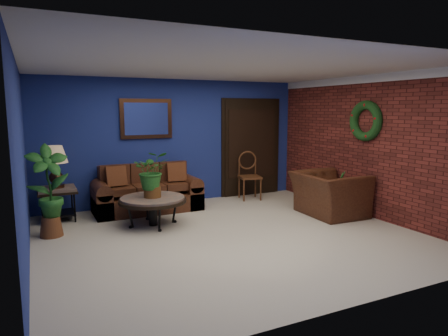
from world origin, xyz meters
name	(u,v)px	position (x,y,z in m)	size (l,w,h in m)	color
floor	(230,236)	(0.00, 0.00, 0.00)	(5.50, 5.50, 0.00)	beige
wall_back	(175,142)	(0.00, 2.50, 1.25)	(5.50, 0.04, 2.50)	navy
wall_left	(22,165)	(-2.75, 0.00, 1.25)	(0.04, 5.00, 2.50)	navy
wall_right_brick	(369,147)	(2.75, 0.00, 1.25)	(0.04, 5.00, 2.50)	maroon
ceiling	(230,67)	(0.00, 0.00, 2.50)	(5.50, 5.00, 0.02)	silver
crown_molding	(371,78)	(2.72, 0.00, 2.43)	(0.03, 5.00, 0.14)	white
wall_mirror	(146,119)	(-0.60, 2.46, 1.72)	(1.02, 0.06, 0.77)	#402414
closet_door	(251,148)	(1.75, 2.47, 1.05)	(1.44, 0.06, 2.18)	black
wreath	(366,121)	(2.69, 0.05, 1.70)	(0.72, 0.72, 0.16)	black
sofa	(147,195)	(-0.74, 2.07, 0.29)	(1.96, 0.85, 0.88)	#4E2916
coffee_table	(153,201)	(-0.90, 1.04, 0.42)	(1.11, 1.11, 0.48)	#494440
end_table	(57,195)	(-2.30, 2.05, 0.44)	(0.63, 0.63, 0.58)	#494440
table_lamp	(55,162)	(-2.30, 2.05, 1.02)	(0.42, 0.42, 0.69)	#402414
side_chair	(249,172)	(1.51, 2.12, 0.57)	(0.51, 0.51, 1.02)	#542A18
armchair	(329,194)	(2.15, 0.31, 0.39)	(1.19, 1.04, 0.77)	#4E2916
coffee_plant	(152,172)	(-0.90, 1.04, 0.89)	(0.66, 0.60, 0.76)	brown
floor_plant	(337,192)	(2.35, 0.32, 0.41)	(0.41, 0.36, 0.79)	brown
tall_plant	(49,187)	(-2.45, 1.15, 0.75)	(0.66, 0.50, 1.40)	brown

